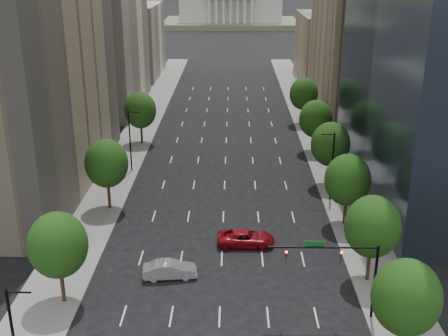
{
  "coord_description": "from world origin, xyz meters",
  "views": [
    {
      "loc": [
        1.02,
        -10.89,
        29.01
      ],
      "look_at": [
        0.15,
        45.21,
        8.0
      ],
      "focal_mm": 45.14,
      "sensor_mm": 36.0,
      "label": 1
    }
  ],
  "objects_px": {
    "car_red_far": "(246,238)",
    "traffic_signal": "(346,265)",
    "capitol": "(231,6)",
    "car_silver": "(170,270)"
  },
  "relations": [
    {
      "from": "car_red_far",
      "to": "traffic_signal",
      "type": "bearing_deg",
      "value": -148.79
    },
    {
      "from": "traffic_signal",
      "to": "car_silver",
      "type": "height_order",
      "value": "traffic_signal"
    },
    {
      "from": "car_red_far",
      "to": "capitol",
      "type": "bearing_deg",
      "value": 0.15
    },
    {
      "from": "capitol",
      "to": "car_silver",
      "type": "distance_m",
      "value": 213.61
    },
    {
      "from": "traffic_signal",
      "to": "car_red_far",
      "type": "bearing_deg",
      "value": 121.76
    },
    {
      "from": "car_silver",
      "to": "car_red_far",
      "type": "xyz_separation_m",
      "value": [
        7.46,
        6.61,
        0.0
      ]
    },
    {
      "from": "capitol",
      "to": "car_silver",
      "type": "xyz_separation_m",
      "value": [
        -4.92,
        -213.41,
        -7.73
      ]
    },
    {
      "from": "capitol",
      "to": "car_red_far",
      "type": "bearing_deg",
      "value": -89.3
    },
    {
      "from": "traffic_signal",
      "to": "car_red_far",
      "type": "distance_m",
      "value": 15.79
    },
    {
      "from": "capitol",
      "to": "car_red_far",
      "type": "height_order",
      "value": "capitol"
    }
  ]
}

